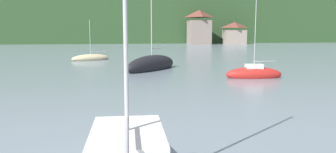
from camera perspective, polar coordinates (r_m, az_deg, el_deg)
wooded_hillside at (r=139.50m, az=-6.18°, el=9.31°), size 352.00×76.96×33.56m
shore_building_west at (r=93.53m, az=5.25°, el=8.19°), size 5.96×5.94×9.24m
shore_building_westcentral at (r=95.81m, az=11.12°, el=7.14°), size 5.88×4.61×5.99m
sailboat_far_0 at (r=44.31m, az=-12.90°, el=3.02°), size 5.17×3.60×5.40m
sailboat_far_5 at (r=32.69m, az=-2.76°, el=1.93°), size 6.31×7.05×10.56m
sailboat_mid_9 at (r=27.93m, az=14.24°, el=0.42°), size 4.61×1.71×6.95m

